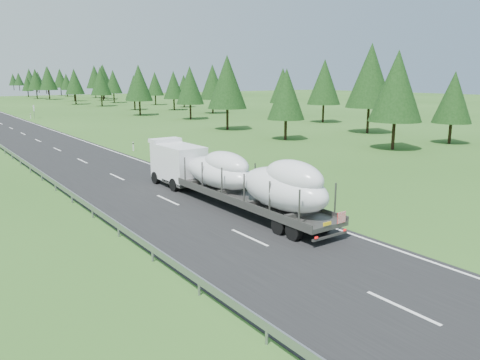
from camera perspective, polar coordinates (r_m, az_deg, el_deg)
ground at (r=23.75m, az=1.15°, el=-7.07°), size 400.00×400.00×0.00m
highway_sign at (r=100.27m, az=-23.85°, el=7.92°), size 0.08×0.90×2.60m
tree_line_right at (r=141.89m, az=-14.10°, el=11.74°), size 27.69×326.09×12.58m
boat_truck at (r=28.83m, az=-0.97°, el=0.57°), size 2.59×17.97×3.75m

